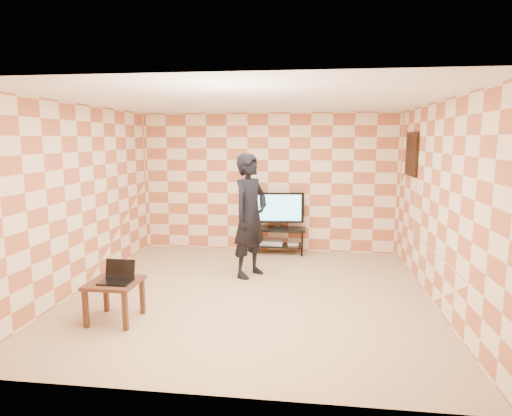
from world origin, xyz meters
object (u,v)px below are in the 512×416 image
at_px(person, 250,216).
at_px(tv, 279,208).
at_px(tv_stand, 279,235).
at_px(side_table, 114,288).

bearing_deg(person, tv, 15.97).
bearing_deg(tv_stand, person, -104.09).
bearing_deg(tv_stand, tv, -95.49).
height_order(tv, person, person).
relative_size(tv_stand, person, 0.52).
relative_size(tv_stand, side_table, 1.72).
relative_size(tv_stand, tv, 1.08).
distance_m(side_table, person, 2.45).
height_order(tv_stand, side_table, same).
height_order(tv_stand, person, person).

